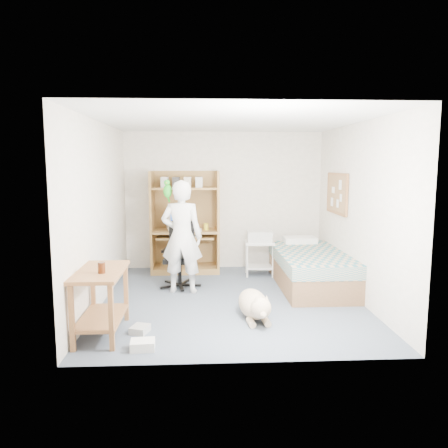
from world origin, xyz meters
name	(u,v)px	position (x,y,z in m)	size (l,w,h in m)	color
floor	(231,300)	(0.00, 0.00, 0.00)	(4.00, 4.00, 0.00)	#475160
wall_back	(224,201)	(0.00, 2.00, 1.25)	(3.60, 0.02, 2.50)	beige
wall_right	(358,212)	(1.80, 0.00, 1.25)	(0.02, 4.00, 2.50)	beige
wall_left	(100,214)	(-1.80, 0.00, 1.25)	(0.02, 4.00, 2.50)	beige
ceiling	(231,121)	(0.00, 0.00, 2.50)	(3.60, 4.00, 0.02)	white
computer_hutch	(185,226)	(-0.70, 1.74, 0.82)	(1.20, 0.63, 1.80)	olive
bed	(310,269)	(1.30, 0.62, 0.29)	(1.02, 2.02, 0.66)	brown
side_desk	(101,292)	(-1.55, -1.20, 0.49)	(0.50, 1.00, 0.75)	brown
corkboard	(337,194)	(1.77, 0.90, 1.45)	(0.04, 0.94, 0.66)	olive
office_chair	(180,264)	(-0.75, 0.73, 0.36)	(0.57, 0.57, 1.02)	black
person	(182,237)	(-0.71, 0.42, 0.85)	(0.62, 0.40, 1.69)	white
parrot	(167,190)	(-0.91, 0.44, 1.55)	(0.12, 0.22, 0.34)	#1C8A14
dog	(254,304)	(0.24, -0.77, 0.18)	(0.42, 1.10, 0.41)	beige
printer_cart	(259,253)	(0.59, 1.36, 0.40)	(0.52, 0.42, 0.60)	white
printer	(259,236)	(0.59, 1.36, 0.69)	(0.42, 0.32, 0.18)	#BBBAB5
crt_monitor	(178,219)	(-0.83, 1.75, 0.95)	(0.45, 0.47, 0.37)	beige
keyboard	(183,236)	(-0.73, 1.58, 0.67)	(0.45, 0.16, 0.03)	beige
pencil_cup	(206,227)	(-0.33, 1.65, 0.82)	(0.08, 0.08, 0.12)	yellow
drink_glass	(102,268)	(-1.50, -1.34, 0.81)	(0.08, 0.08, 0.12)	#401B0A
floor_box_a	(143,345)	(-1.04, -1.64, 0.05)	(0.25, 0.20, 0.10)	white
floor_box_b	(140,329)	(-1.13, -1.17, 0.04)	(0.18, 0.22, 0.08)	#AFAFAA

